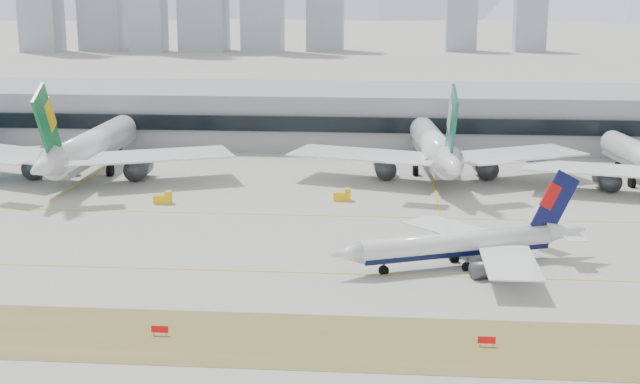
# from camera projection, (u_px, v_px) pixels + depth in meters

# --- Properties ---
(ground) EXTENTS (3000.00, 3000.00, 0.00)m
(ground) POSITION_uv_depth(u_px,v_px,m) (250.00, 261.00, 143.86)
(ground) COLOR #99978F
(ground) RESTS_ON ground
(taxiing_airliner) EXTENTS (42.10, 35.57, 14.83)m
(taxiing_airliner) POSITION_uv_depth(u_px,v_px,m) (465.00, 244.00, 140.63)
(taxiing_airliner) COLOR white
(taxiing_airliner) RESTS_ON ground
(widebody_eva) EXTENTS (70.18, 68.40, 25.01)m
(widebody_eva) POSITION_uv_depth(u_px,v_px,m) (89.00, 148.00, 205.52)
(widebody_eva) COLOR white
(widebody_eva) RESTS_ON ground
(widebody_cathay) EXTENTS (68.60, 67.40, 24.55)m
(widebody_cathay) POSITION_uv_depth(u_px,v_px,m) (435.00, 149.00, 205.88)
(widebody_cathay) COLOR white
(widebody_cathay) RESTS_ON ground
(terminal) EXTENTS (280.00, 43.10, 15.00)m
(terminal) POSITION_uv_depth(u_px,v_px,m) (315.00, 114.00, 253.56)
(terminal) COLOR gray
(terminal) RESTS_ON ground
(hold_sign_left) EXTENTS (2.20, 0.15, 1.35)m
(hold_sign_left) POSITION_uv_depth(u_px,v_px,m) (160.00, 329.00, 113.15)
(hold_sign_left) COLOR red
(hold_sign_left) RESTS_ON ground
(hold_sign_right) EXTENTS (2.20, 0.15, 1.35)m
(hold_sign_right) POSITION_uv_depth(u_px,v_px,m) (487.00, 340.00, 109.71)
(hold_sign_right) COLOR red
(hold_sign_right) RESTS_ON ground
(gse_c) EXTENTS (3.55, 2.00, 2.60)m
(gse_c) POSITION_uv_depth(u_px,v_px,m) (343.00, 196.00, 183.86)
(gse_c) COLOR #F2B70C
(gse_c) RESTS_ON ground
(gse_b) EXTENTS (3.55, 2.00, 2.60)m
(gse_b) POSITION_uv_depth(u_px,v_px,m) (163.00, 198.00, 181.44)
(gse_b) COLOR #F2B70C
(gse_b) RESTS_ON ground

